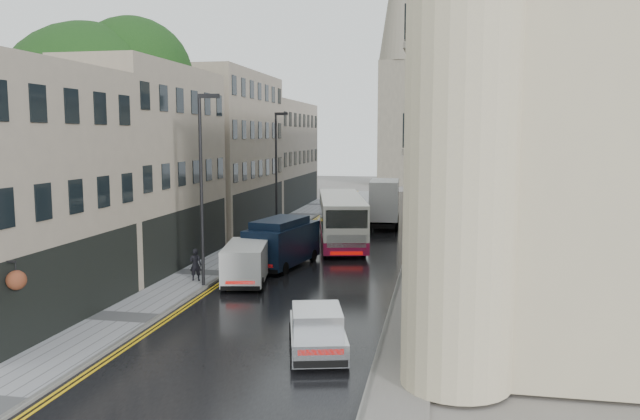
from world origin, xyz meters
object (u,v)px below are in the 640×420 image
(white_lorry, at_px, (371,205))
(lamp_post_near, at_px, (201,192))
(silver_hatchback, at_px, (294,345))
(lamp_post_far, at_px, (276,174))
(tree_near, at_px, (90,142))
(tree_far, at_px, (189,150))
(navy_van, at_px, (250,246))
(cream_bus, at_px, (324,227))
(pedestrian, at_px, (196,265))
(white_van, at_px, (223,270))

(white_lorry, xyz_separation_m, lamp_post_near, (-5.95, -20.00, 2.74))
(silver_hatchback, bearing_deg, lamp_post_far, 91.69)
(tree_near, bearing_deg, tree_far, 88.68)
(navy_van, bearing_deg, silver_hatchback, -55.73)
(white_lorry, distance_m, lamp_post_far, 8.06)
(cream_bus, relative_size, white_lorry, 1.64)
(lamp_post_near, bearing_deg, silver_hatchback, -59.52)
(cream_bus, height_order, lamp_post_near, lamp_post_near)
(cream_bus, bearing_deg, pedestrian, -130.16)
(silver_hatchback, relative_size, pedestrian, 2.52)
(tree_far, bearing_deg, navy_van, -55.76)
(pedestrian, bearing_deg, silver_hatchback, 118.36)
(tree_far, xyz_separation_m, lamp_post_near, (7.50, -16.51, -1.56))
(silver_hatchback, bearing_deg, navy_van, 98.46)
(navy_van, bearing_deg, cream_bus, 75.75)
(lamp_post_near, bearing_deg, white_lorry, 68.53)
(tree_near, relative_size, navy_van, 2.50)
(navy_van, distance_m, lamp_post_far, 12.81)
(navy_van, xyz_separation_m, lamp_post_far, (-1.76, 12.30, 3.08))
(white_lorry, bearing_deg, pedestrian, -112.22)
(white_van, distance_m, pedestrian, 2.37)
(tree_near, distance_m, white_van, 11.52)
(tree_near, relative_size, pedestrian, 8.59)
(white_lorry, xyz_separation_m, lamp_post_far, (-6.52, -3.96, 2.59))
(silver_hatchback, distance_m, navy_van, 14.33)
(tree_far, relative_size, silver_hatchback, 3.06)
(navy_van, bearing_deg, lamp_post_near, -96.13)
(tree_far, bearing_deg, cream_bus, -29.89)
(cream_bus, xyz_separation_m, navy_van, (-2.94, -6.09, -0.21))
(white_van, relative_size, lamp_post_far, 0.51)
(cream_bus, distance_m, white_lorry, 10.35)
(tree_far, relative_size, lamp_post_near, 1.37)
(tree_far, xyz_separation_m, white_lorry, (13.45, 3.50, -4.30))
(white_lorry, relative_size, pedestrian, 4.49)
(cream_bus, distance_m, white_van, 10.81)
(white_lorry, bearing_deg, tree_far, -168.49)
(tree_far, distance_m, white_van, 19.86)
(white_lorry, distance_m, silver_hatchback, 29.50)
(lamp_post_near, xyz_separation_m, lamp_post_far, (-0.57, 16.04, -0.15))
(white_van, relative_size, lamp_post_near, 0.50)
(silver_hatchback, height_order, navy_van, navy_van)
(white_van, height_order, lamp_post_far, lamp_post_far)
(cream_bus, bearing_deg, tree_far, 138.23)
(silver_hatchback, height_order, pedestrian, pedestrian)
(cream_bus, bearing_deg, lamp_post_near, -124.69)
(tree_far, height_order, navy_van, tree_far)
(cream_bus, relative_size, white_van, 2.64)
(tree_near, relative_size, lamp_post_near, 1.53)
(lamp_post_near, bearing_deg, white_van, -29.97)
(pedestrian, height_order, lamp_post_far, lamp_post_far)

